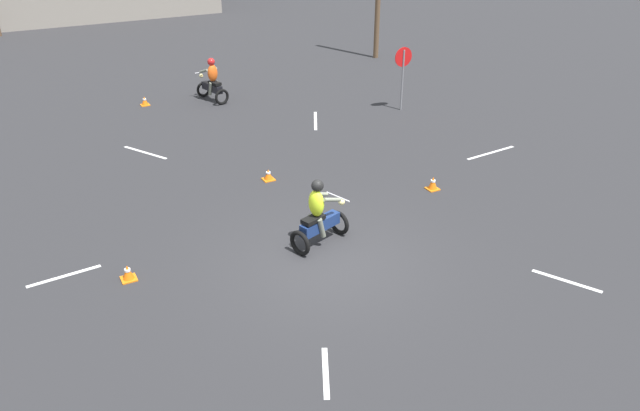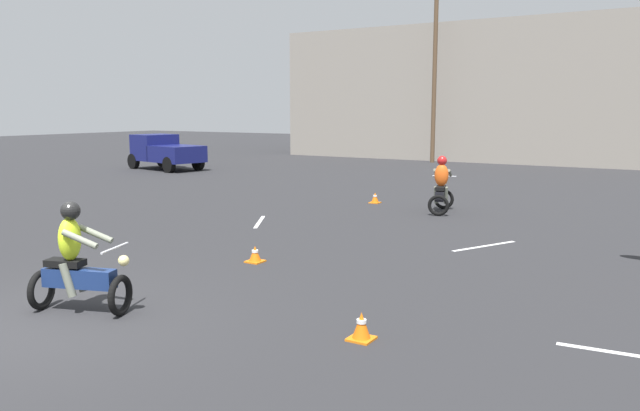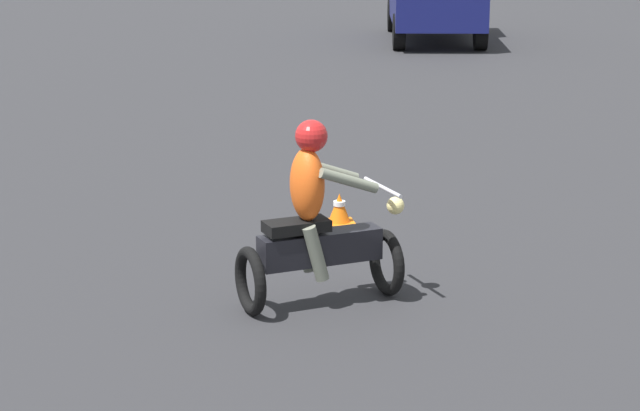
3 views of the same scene
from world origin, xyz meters
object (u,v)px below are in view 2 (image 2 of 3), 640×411
(traffic_cone_near_left, at_px, (375,198))
(utility_pole_far, at_px, (434,77))
(motorcycle_rider_foreground, at_px, (77,264))
(traffic_cone_mid_left, at_px, (255,254))
(pickup_truck, at_px, (165,151))
(motorcycle_rider_background, at_px, (441,188))
(traffic_cone_far_right, at_px, (361,327))

(traffic_cone_near_left, distance_m, utility_pole_far, 16.95)
(motorcycle_rider_foreground, xyz_separation_m, traffic_cone_near_left, (-1.09, 12.09, -0.56))
(traffic_cone_mid_left, distance_m, utility_pole_far, 25.13)
(motorcycle_rider_foreground, bearing_deg, pickup_truck, -156.98)
(motorcycle_rider_foreground, height_order, traffic_cone_near_left, motorcycle_rider_foreground)
(pickup_truck, distance_m, traffic_cone_mid_left, 20.34)
(motorcycle_rider_foreground, bearing_deg, motorcycle_rider_background, 154.25)
(traffic_cone_mid_left, height_order, utility_pole_far, utility_pole_far)
(traffic_cone_near_left, bearing_deg, pickup_truck, 161.11)
(motorcycle_rider_background, distance_m, pickup_truck, 17.43)
(motorcycle_rider_background, xyz_separation_m, traffic_cone_mid_left, (-1.00, -7.61, -0.57))
(motorcycle_rider_background, relative_size, utility_pole_far, 0.17)
(traffic_cone_far_right, bearing_deg, utility_pole_far, 109.32)
(pickup_truck, relative_size, traffic_cone_mid_left, 13.69)
(traffic_cone_mid_left, bearing_deg, motorcycle_rider_background, 82.53)
(motorcycle_rider_background, height_order, traffic_cone_far_right, motorcycle_rider_background)
(motorcycle_rider_foreground, height_order, motorcycle_rider_background, same)
(pickup_truck, relative_size, traffic_cone_far_right, 11.86)
(traffic_cone_mid_left, bearing_deg, traffic_cone_near_left, 100.05)
(motorcycle_rider_background, bearing_deg, traffic_cone_near_left, 151.20)
(motorcycle_rider_background, relative_size, pickup_truck, 0.38)
(traffic_cone_far_right, height_order, utility_pole_far, utility_pole_far)
(pickup_truck, bearing_deg, traffic_cone_far_right, -118.34)
(motorcycle_rider_foreground, xyz_separation_m, traffic_cone_mid_left, (0.38, 3.80, -0.57))
(traffic_cone_near_left, xyz_separation_m, utility_pole_far, (-4.17, 15.77, 4.61))
(traffic_cone_mid_left, height_order, traffic_cone_far_right, traffic_cone_far_right)
(pickup_truck, bearing_deg, traffic_cone_near_left, -97.99)
(utility_pole_far, bearing_deg, motorcycle_rider_foreground, -79.31)
(traffic_cone_far_right, distance_m, utility_pole_far, 28.66)
(motorcycle_rider_background, bearing_deg, motorcycle_rider_foreground, -110.36)
(motorcycle_rider_foreground, bearing_deg, traffic_cone_far_right, 86.95)
(pickup_truck, relative_size, traffic_cone_near_left, 12.93)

